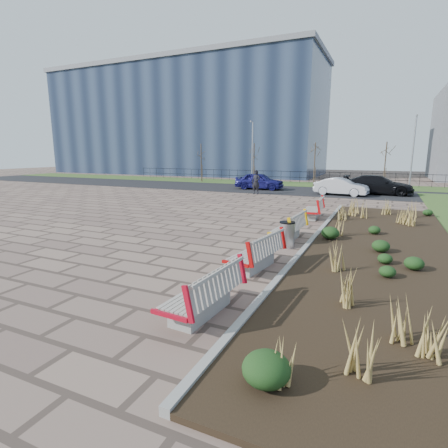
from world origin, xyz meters
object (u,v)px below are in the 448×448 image
at_px(bench_b, 254,251).
at_px(bench_d, 312,208).
at_px(car_black, 378,185).
at_px(car_silver, 341,187).
at_px(lamp_east, 413,154).
at_px(bench_c, 287,226).
at_px(car_blue, 259,181).
at_px(bench_a, 201,291).
at_px(litter_bin, 287,235).
at_px(pedestrian, 256,182).
at_px(lamp_west, 252,153).

height_order(bench_b, bench_d, same).
bearing_deg(car_black, car_silver, 125.16).
bearing_deg(lamp_east, bench_b, -101.65).
bearing_deg(bench_c, car_blue, 115.08).
xyz_separation_m(bench_a, litter_bin, (0.25, 5.66, -0.07)).
xyz_separation_m(bench_d, car_blue, (-6.71, 11.63, 0.23)).
height_order(pedestrian, lamp_west, lamp_west).
distance_m(bench_b, bench_c, 3.58).
bearing_deg(bench_a, lamp_east, 83.63).
bearing_deg(lamp_west, pedestrian, -67.70).
bearing_deg(car_blue, bench_a, -165.39).
bearing_deg(bench_c, pedestrian, 116.97).
bearing_deg(bench_a, bench_b, 93.99).
height_order(pedestrian, car_black, pedestrian).
distance_m(bench_c, pedestrian, 14.16).
bearing_deg(bench_a, pedestrian, 110.51).
bearing_deg(litter_bin, pedestrian, 113.53).
xyz_separation_m(pedestrian, car_black, (8.48, 3.75, -0.18)).
xyz_separation_m(car_silver, lamp_west, (-9.18, 5.79, 2.39)).
xyz_separation_m(pedestrian, car_blue, (-0.90, 3.42, -0.19)).
height_order(bench_a, car_blue, car_blue).
bearing_deg(pedestrian, bench_a, -66.59).
bearing_deg(bench_a, bench_d, 93.99).
bearing_deg(car_blue, car_silver, -103.43).
distance_m(litter_bin, lamp_east, 22.36).
bearing_deg(bench_b, lamp_east, 86.23).
bearing_deg(pedestrian, car_black, 30.76).
height_order(bench_a, lamp_east, lamp_east).
distance_m(pedestrian, car_black, 9.28).
bearing_deg(litter_bin, bench_b, -95.54).
xyz_separation_m(bench_a, lamp_east, (5.00, 27.36, 2.54)).
bearing_deg(car_blue, bench_b, -163.02).
relative_size(bench_c, lamp_east, 0.35).
bearing_deg(lamp_west, litter_bin, -66.91).
height_order(bench_d, litter_bin, bench_d).
relative_size(bench_a, pedestrian, 1.14).
bearing_deg(car_blue, bench_c, -159.31).
relative_size(bench_a, litter_bin, 2.44).
bearing_deg(car_black, litter_bin, 171.94).
bearing_deg(car_silver, car_blue, 85.23).
xyz_separation_m(bench_d, pedestrian, (-5.81, 8.20, 0.42)).
height_order(car_silver, lamp_east, lamp_east).
distance_m(bench_c, bench_d, 4.70).
bearing_deg(car_silver, bench_b, -173.57).
xyz_separation_m(litter_bin, car_silver, (-0.06, 15.90, 0.22)).
xyz_separation_m(bench_c, car_blue, (-6.71, 16.32, 0.23)).
bearing_deg(car_blue, lamp_west, 26.06).
bearing_deg(pedestrian, car_blue, 111.64).
bearing_deg(car_silver, pedestrian, 115.33).
bearing_deg(bench_d, lamp_west, 115.84).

